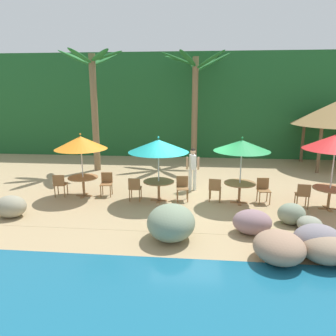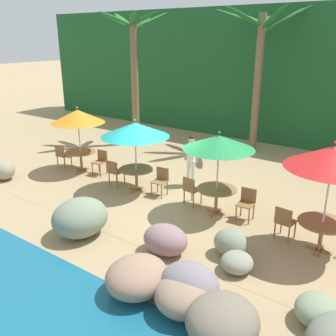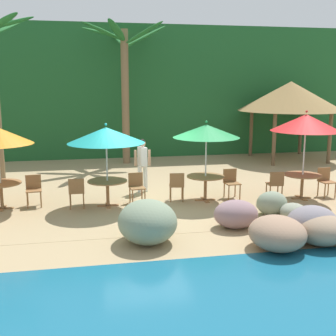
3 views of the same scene
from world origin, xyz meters
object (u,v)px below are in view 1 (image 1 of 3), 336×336
object	(u,v)px
umbrella_green	(242,146)
palm_tree_nearest	(93,89)
chair_orange_seaward	(107,182)
dining_table_red	(330,192)
dining_table_orange	(83,180)
dining_table_teal	(159,184)
chair_teal_inland	(135,187)
waiter_in_white	(193,166)
chair_orange_inland	(60,184)
umbrella_teal	(158,146)
chair_green_inland	(215,188)
umbrella_orange	(81,143)
palm_tree_second	(195,86)
chair_teal_seaward	(182,186)
umbrella_red	(336,142)
chair_green_seaward	(263,188)
chair_red_inland	(303,194)
dining_table_green	(240,186)

from	to	relation	value
umbrella_green	palm_tree_nearest	size ratio (longest dim) A/B	0.41
chair_orange_seaward	dining_table_red	xyz separation A→B (m)	(7.78, -0.73, 0.10)
dining_table_orange	dining_table_teal	size ratio (longest dim) A/B	1.00
chair_teal_inland	waiter_in_white	distance (m)	2.56
chair_orange_inland	umbrella_teal	world-z (taller)	umbrella_teal
chair_green_inland	chair_teal_inland	bearing A→B (deg)	-176.18
chair_orange_inland	dining_table_teal	bearing A→B (deg)	-1.27
umbrella_orange	palm_tree_second	world-z (taller)	palm_tree_second
palm_tree_nearest	waiter_in_white	distance (m)	6.34
chair_orange_inland	umbrella_green	xyz separation A→B (m)	(6.56, -0.03, 1.54)
dining_table_orange	chair_teal_seaward	size ratio (longest dim) A/B	1.26
umbrella_red	palm_tree_nearest	size ratio (longest dim) A/B	0.46
umbrella_orange	umbrella_teal	size ratio (longest dim) A/B	1.02
dining_table_teal	palm_tree_nearest	size ratio (longest dim) A/B	0.19
waiter_in_white	umbrella_green	bearing A→B (deg)	-38.55
palm_tree_second	chair_green_seaward	bearing A→B (deg)	-68.04
chair_red_inland	waiter_in_white	xyz separation A→B (m)	(-3.72, 1.69, 0.47)
chair_green_inland	umbrella_red	xyz separation A→B (m)	(3.75, -0.38, 1.76)
chair_orange_seaward	palm_tree_second	xyz separation A→B (m)	(3.18, 6.08, 3.58)
umbrella_orange	chair_green_seaward	xyz separation A→B (m)	(6.57, -0.06, -1.52)
chair_green_inland	chair_green_seaward	bearing A→B (deg)	3.88
umbrella_green	waiter_in_white	size ratio (longest dim) A/B	1.39
umbrella_orange	chair_orange_inland	xyz separation A→B (m)	(-0.84, -0.18, -1.52)
umbrella_green	chair_red_inland	size ratio (longest dim) A/B	2.71
umbrella_teal	chair_teal_inland	size ratio (longest dim) A/B	2.69
umbrella_teal	chair_teal_seaward	world-z (taller)	umbrella_teal
chair_orange_seaward	palm_tree_nearest	world-z (taller)	palm_tree_nearest
chair_red_inland	chair_green_inland	bearing A→B (deg)	172.48
palm_tree_nearest	palm_tree_second	size ratio (longest dim) A/B	0.98
dining_table_orange	umbrella_green	bearing A→B (deg)	-2.06
umbrella_teal	umbrella_red	bearing A→B (deg)	-2.89
palm_tree_nearest	palm_tree_second	xyz separation A→B (m)	(4.78, 2.24, 0.16)
umbrella_teal	umbrella_green	distance (m)	2.85
chair_orange_seaward	palm_tree_nearest	size ratio (longest dim) A/B	0.15
chair_orange_seaward	dining_table_green	xyz separation A→B (m)	(4.89, -0.38, 0.10)
umbrella_teal	palm_tree_nearest	size ratio (longest dim) A/B	0.41
umbrella_green	umbrella_red	xyz separation A→B (m)	(2.89, -0.34, 0.22)
dining_table_red	umbrella_green	bearing A→B (deg)	173.24
umbrella_teal	chair_teal_seaward	bearing A→B (deg)	12.44
palm_tree_nearest	chair_teal_inland	bearing A→B (deg)	-57.62
palm_tree_nearest	dining_table_red	bearing A→B (deg)	-26.00
chair_green_inland	waiter_in_white	bearing A→B (deg)	122.31
chair_teal_inland	umbrella_red	bearing A→B (deg)	-1.62
dining_table_orange	umbrella_teal	size ratio (longest dim) A/B	0.47
dining_table_green	umbrella_red	size ratio (longest dim) A/B	0.42
chair_orange_seaward	umbrella_orange	bearing A→B (deg)	-168.06
dining_table_orange	chair_teal_inland	bearing A→B (deg)	-10.16
chair_green_inland	umbrella_red	size ratio (longest dim) A/B	0.33
palm_tree_second	chair_red_inland	bearing A→B (deg)	-61.20
palm_tree_second	chair_teal_seaward	bearing A→B (deg)	-92.80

